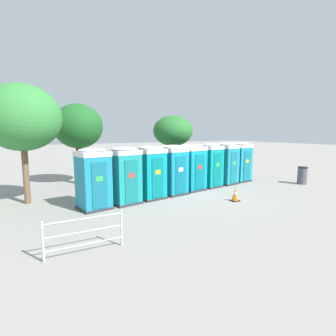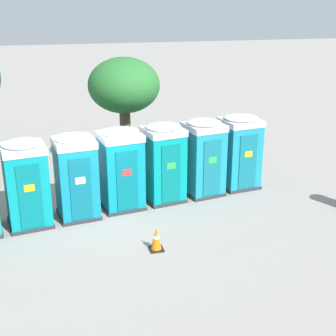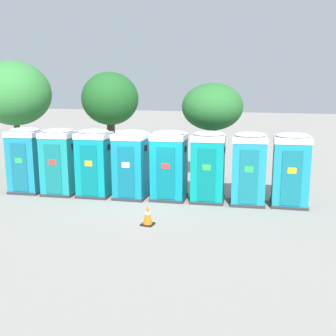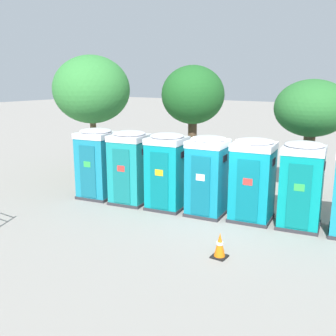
# 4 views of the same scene
# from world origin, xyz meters

# --- Properties ---
(ground_plane) EXTENTS (120.00, 120.00, 0.00)m
(ground_plane) POSITION_xyz_m (0.00, 0.00, 0.00)
(ground_plane) COLOR gray
(portapotty_0) EXTENTS (1.41, 1.39, 2.54)m
(portapotty_0) POSITION_xyz_m (-4.90, -0.73, 1.28)
(portapotty_0) COLOR #2D2D33
(portapotty_0) RESTS_ON ground
(portapotty_1) EXTENTS (1.40, 1.39, 2.54)m
(portapotty_1) POSITION_xyz_m (-3.49, -0.57, 1.28)
(portapotty_1) COLOR #2D2D33
(portapotty_1) RESTS_ON ground
(portapotty_2) EXTENTS (1.36, 1.37, 2.54)m
(portapotty_2) POSITION_xyz_m (-2.10, -0.34, 1.28)
(portapotty_2) COLOR #2D2D33
(portapotty_2) RESTS_ON ground
(portapotty_3) EXTENTS (1.31, 1.34, 2.54)m
(portapotty_3) POSITION_xyz_m (-0.70, -0.13, 1.28)
(portapotty_3) COLOR #2D2D33
(portapotty_3) RESTS_ON ground
(portapotty_4) EXTENTS (1.40, 1.36, 2.54)m
(portapotty_4) POSITION_xyz_m (0.69, 0.19, 1.28)
(portapotty_4) COLOR #2D2D33
(portapotty_4) RESTS_ON ground
(portapotty_5) EXTENTS (1.37, 1.38, 2.54)m
(portapotty_5) POSITION_xyz_m (2.09, 0.41, 1.28)
(portapotty_5) COLOR #2D2D33
(portapotty_5) RESTS_ON ground
(portapotty_6) EXTENTS (1.38, 1.39, 2.54)m
(portapotty_6) POSITION_xyz_m (3.49, 0.58, 1.28)
(portapotty_6) COLOR #2D2D33
(portapotty_6) RESTS_ON ground
(portapotty_7) EXTENTS (1.37, 1.34, 2.54)m
(portapotty_7) POSITION_xyz_m (4.88, 0.86, 1.28)
(portapotty_7) COLOR #2D2D33
(portapotty_7) RESTS_ON ground
(street_tree_0) EXTENTS (2.89, 2.89, 4.86)m
(street_tree_0) POSITION_xyz_m (-4.30, 5.04, 3.48)
(street_tree_0) COLOR #4C3826
(street_tree_0) RESTS_ON ground
(street_tree_1) EXTENTS (2.60, 2.60, 4.25)m
(street_tree_1) POSITION_xyz_m (1.42, 3.51, 3.19)
(street_tree_1) COLOR brown
(street_tree_1) RESTS_ON ground
(street_tree_2) EXTENTS (3.28, 3.28, 5.24)m
(street_tree_2) POSITION_xyz_m (-7.29, 1.57, 3.78)
(street_tree_2) COLOR brown
(street_tree_2) RESTS_ON ground
(traffic_cone) EXTENTS (0.36, 0.36, 0.64)m
(traffic_cone) POSITION_xyz_m (1.08, -2.73, 0.31)
(traffic_cone) COLOR black
(traffic_cone) RESTS_ON ground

